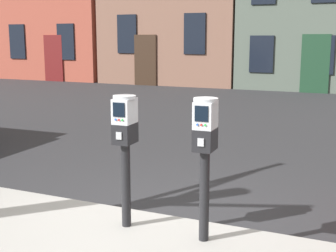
# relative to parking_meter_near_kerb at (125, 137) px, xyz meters

# --- Properties ---
(ground_plane) EXTENTS (160.00, 160.00, 0.00)m
(ground_plane) POSITION_rel_parking_meter_near_kerb_xyz_m (0.17, 0.22, -1.03)
(ground_plane) COLOR #28282B
(parking_meter_near_kerb) EXTENTS (0.22, 0.26, 1.29)m
(parking_meter_near_kerb) POSITION_rel_parking_meter_near_kerb_xyz_m (0.00, 0.00, 0.00)
(parking_meter_near_kerb) COLOR black
(parking_meter_near_kerb) RESTS_ON sidewalk_slab
(parking_meter_twin_adjacent) EXTENTS (0.22, 0.26, 1.31)m
(parking_meter_twin_adjacent) POSITION_rel_parking_meter_near_kerb_xyz_m (0.81, 0.00, 0.01)
(parking_meter_twin_adjacent) COLOR black
(parking_meter_twin_adjacent) RESTS_ON sidewalk_slab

